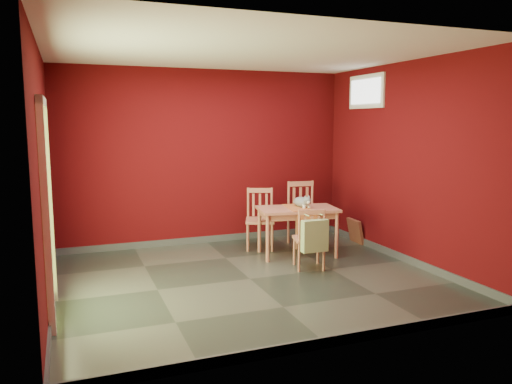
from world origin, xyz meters
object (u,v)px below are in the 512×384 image
object	(u,v)px
chair_near	(310,238)
chair_far_right	(304,213)
picture_frame	(355,231)
dining_table	(297,214)
chair_far_left	(260,218)
tote_bag	(315,236)
cat	(302,200)

from	to	relation	value
chair_near	chair_far_right	bearing A→B (deg)	67.21
chair_far_right	picture_frame	size ratio (longest dim) A/B	2.55
dining_table	chair_far_left	world-z (taller)	chair_far_left
chair_far_right	tote_bag	xyz separation A→B (m)	(-0.53, -1.39, -0.02)
chair_far_right	chair_near	distance (m)	1.29
tote_bag	cat	xyz separation A→B (m)	(0.26, 0.91, 0.31)
chair_near	picture_frame	world-z (taller)	chair_near
chair_far_right	picture_frame	world-z (taller)	chair_far_right
dining_table	cat	distance (m)	0.21
dining_table	chair_near	xyz separation A→B (m)	(-0.14, -0.66, -0.19)
chair_far_left	cat	size ratio (longest dim) A/B	2.26
chair_far_left	tote_bag	world-z (taller)	chair_far_left
chair_near	picture_frame	size ratio (longest dim) A/B	2.09
cat	chair_far_right	bearing A→B (deg)	70.10
chair_far_left	tote_bag	size ratio (longest dim) A/B	1.91
chair_near	cat	size ratio (longest dim) A/B	2.01
chair_far_left	chair_far_right	bearing A→B (deg)	-4.05
chair_far_left	tote_bag	xyz separation A→B (m)	(0.18, -1.44, 0.02)
dining_table	cat	size ratio (longest dim) A/B	2.97
tote_bag	chair_far_right	bearing A→B (deg)	69.11
chair_far_right	tote_bag	world-z (taller)	chair_far_right
chair_far_left	dining_table	bearing A→B (deg)	-59.15
picture_frame	chair_far_right	bearing A→B (deg)	166.82
cat	tote_bag	bearing A→B (deg)	-96.22
tote_bag	cat	size ratio (longest dim) A/B	1.18
cat	picture_frame	size ratio (longest dim) A/B	1.04
chair_far_left	chair_far_right	world-z (taller)	chair_far_right
chair_far_right	chair_near	size ratio (longest dim) A/B	1.22
chair_far_left	cat	distance (m)	0.76
chair_far_left	cat	bearing A→B (deg)	-50.88
dining_table	cat	world-z (taller)	cat
chair_far_right	chair_near	world-z (taller)	chair_far_right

